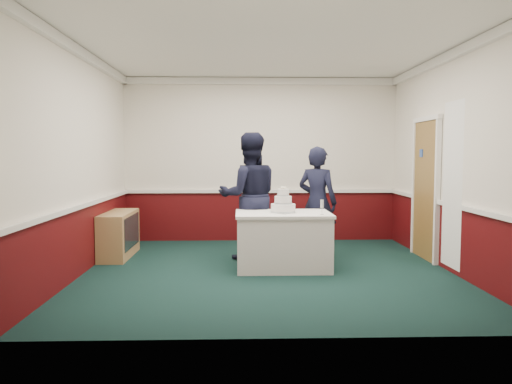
{
  "coord_description": "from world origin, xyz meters",
  "views": [
    {
      "loc": [
        -0.37,
        -6.72,
        1.6
      ],
      "look_at": [
        -0.17,
        -0.1,
        1.1
      ],
      "focal_mm": 35.0,
      "sensor_mm": 36.0,
      "label": 1
    }
  ],
  "objects_px": {
    "sideboard": "(119,234)",
    "wedding_cake": "(283,205)",
    "cake_table": "(283,240)",
    "person_woman": "(317,202)",
    "champagne_flute": "(322,205)",
    "cake_knife": "(282,214)",
    "person_man": "(249,196)"
  },
  "relations": [
    {
      "from": "cake_table",
      "to": "champagne_flute",
      "type": "height_order",
      "value": "champagne_flute"
    },
    {
      "from": "cake_table",
      "to": "cake_knife",
      "type": "height_order",
      "value": "cake_knife"
    },
    {
      "from": "champagne_flute",
      "to": "cake_table",
      "type": "bearing_deg",
      "value": 150.75
    },
    {
      "from": "cake_knife",
      "to": "champagne_flute",
      "type": "height_order",
      "value": "champagne_flute"
    },
    {
      "from": "cake_knife",
      "to": "person_woman",
      "type": "distance_m",
      "value": 1.13
    },
    {
      "from": "sideboard",
      "to": "person_woman",
      "type": "distance_m",
      "value": 3.14
    },
    {
      "from": "cake_knife",
      "to": "sideboard",
      "type": "bearing_deg",
      "value": 132.63
    },
    {
      "from": "sideboard",
      "to": "champagne_flute",
      "type": "bearing_deg",
      "value": -21.19
    },
    {
      "from": "person_man",
      "to": "sideboard",
      "type": "bearing_deg",
      "value": -13.24
    },
    {
      "from": "wedding_cake",
      "to": "champagne_flute",
      "type": "relative_size",
      "value": 1.78
    },
    {
      "from": "sideboard",
      "to": "person_woman",
      "type": "xyz_separation_m",
      "value": [
        3.09,
        -0.14,
        0.51
      ]
    },
    {
      "from": "cake_table",
      "to": "person_woman",
      "type": "distance_m",
      "value": 1.05
    },
    {
      "from": "cake_table",
      "to": "wedding_cake",
      "type": "relative_size",
      "value": 3.63
    },
    {
      "from": "sideboard",
      "to": "cake_knife",
      "type": "height_order",
      "value": "cake_knife"
    },
    {
      "from": "cake_knife",
      "to": "person_man",
      "type": "xyz_separation_m",
      "value": [
        -0.43,
        0.86,
        0.17
      ]
    },
    {
      "from": "champagne_flute",
      "to": "person_woman",
      "type": "height_order",
      "value": "person_woman"
    },
    {
      "from": "cake_table",
      "to": "champagne_flute",
      "type": "bearing_deg",
      "value": -29.25
    },
    {
      "from": "cake_table",
      "to": "person_woman",
      "type": "xyz_separation_m",
      "value": [
        0.6,
        0.74,
        0.46
      ]
    },
    {
      "from": "wedding_cake",
      "to": "cake_knife",
      "type": "xyz_separation_m",
      "value": [
        -0.03,
        -0.2,
        -0.11
      ]
    },
    {
      "from": "person_man",
      "to": "person_woman",
      "type": "height_order",
      "value": "person_man"
    },
    {
      "from": "wedding_cake",
      "to": "person_man",
      "type": "height_order",
      "value": "person_man"
    },
    {
      "from": "sideboard",
      "to": "cake_table",
      "type": "xyz_separation_m",
      "value": [
        2.5,
        -0.88,
        0.05
      ]
    },
    {
      "from": "cake_table",
      "to": "wedding_cake",
      "type": "bearing_deg",
      "value": 90.0
    },
    {
      "from": "sideboard",
      "to": "wedding_cake",
      "type": "bearing_deg",
      "value": -19.46
    },
    {
      "from": "wedding_cake",
      "to": "person_man",
      "type": "relative_size",
      "value": 0.19
    },
    {
      "from": "person_man",
      "to": "cake_knife",
      "type": "bearing_deg",
      "value": 109.84
    },
    {
      "from": "wedding_cake",
      "to": "person_man",
      "type": "bearing_deg",
      "value": 125.14
    },
    {
      "from": "cake_table",
      "to": "cake_knife",
      "type": "xyz_separation_m",
      "value": [
        -0.03,
        -0.2,
        0.39
      ]
    },
    {
      "from": "sideboard",
      "to": "wedding_cake",
      "type": "height_order",
      "value": "wedding_cake"
    },
    {
      "from": "wedding_cake",
      "to": "cake_knife",
      "type": "relative_size",
      "value": 1.65
    },
    {
      "from": "sideboard",
      "to": "cake_knife",
      "type": "bearing_deg",
      "value": -23.68
    },
    {
      "from": "person_woman",
      "to": "sideboard",
      "type": "bearing_deg",
      "value": 29.58
    }
  ]
}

